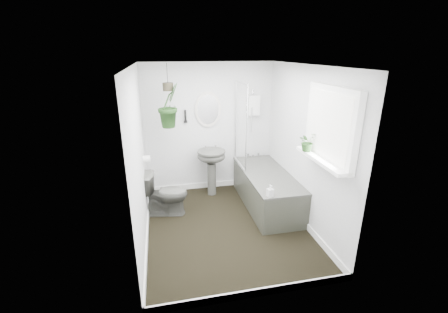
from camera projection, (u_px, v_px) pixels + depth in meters
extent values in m
cube|color=black|center=(226.00, 227.00, 4.47)|extent=(2.30, 2.80, 0.02)
cube|color=white|center=(227.00, 64.00, 3.69)|extent=(2.30, 2.80, 0.02)
cube|color=silver|center=(209.00, 128.00, 5.38)|extent=(2.30, 0.02, 2.30)
cube|color=silver|center=(259.00, 201.00, 2.78)|extent=(2.30, 0.02, 2.30)
cube|color=silver|center=(138.00, 159.00, 3.85)|extent=(0.02, 2.80, 2.30)
cube|color=silver|center=(305.00, 148.00, 4.31)|extent=(0.02, 2.80, 2.30)
cube|color=white|center=(226.00, 223.00, 4.45)|extent=(2.30, 2.80, 0.10)
cube|color=white|center=(254.00, 105.00, 5.34)|extent=(0.20, 0.10, 0.35)
ellipsoid|color=beige|center=(208.00, 109.00, 5.22)|extent=(0.46, 0.03, 0.62)
cylinder|color=black|center=(185.00, 116.00, 5.16)|extent=(0.04, 0.04, 0.22)
cylinder|color=white|center=(146.00, 159.00, 4.59)|extent=(0.11, 0.11, 0.11)
cube|color=white|center=(331.00, 125.00, 3.48)|extent=(0.08, 1.00, 0.90)
cube|color=white|center=(321.00, 160.00, 3.61)|extent=(0.18, 1.00, 0.04)
cube|color=white|center=(327.00, 125.00, 3.47)|extent=(0.01, 0.86, 0.76)
imported|color=#42423D|center=(166.00, 193.00, 4.71)|extent=(0.74, 0.50, 0.70)
imported|color=black|center=(308.00, 142.00, 3.82)|extent=(0.27, 0.25, 0.25)
imported|color=black|center=(169.00, 105.00, 4.64)|extent=(0.48, 0.48, 0.69)
imported|color=black|center=(270.00, 191.00, 4.08)|extent=(0.09, 0.09, 0.17)
cylinder|color=black|center=(168.00, 87.00, 4.55)|extent=(0.16, 0.16, 0.12)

